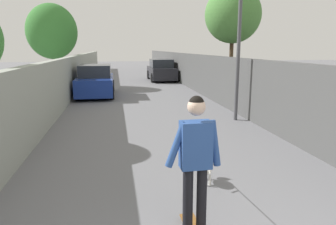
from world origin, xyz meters
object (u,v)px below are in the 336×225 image
Objects in this scene: tree_right_near at (233,15)px; tree_left_distant at (52,32)px; dog at (204,167)px; car_far at (161,71)px; person_skateboarder at (196,154)px; car_near at (96,81)px; lamp_post at (240,22)px.

tree_right_near reaches higher than tree_left_distant.
tree_right_near reaches higher than dog.
person_skateboarder is at bearing 172.93° from car_far.
tree_left_distant is 16.19m from dog.
lamp_post is at bearing -141.96° from car_near.
lamp_post is 2.69× the size of person_skateboarder.
tree_right_near reaches higher than car_far.
dog is 11.16m from car_near.
tree_left_distant reaches higher than car_near.
tree_left_distant is 2.61× the size of dog.
lamp_post is at bearing -144.00° from tree_left_distant.
dog is 0.46× the size of car_far.
person_skateboarder is (-10.61, 4.44, -2.72)m from tree_right_near.
tree_right_near reaches higher than car_near.
person_skateboarder is at bearing 157.31° from tree_right_near.
tree_right_near is 1.04× the size of tree_left_distant.
person_skateboarder is (-6.17, 2.98, -2.06)m from lamp_post.
car_near is at bearing 8.79° from person_skateboarder.
tree_right_near is 9.39m from car_far.
lamp_post reaches higher than car_near.
person_skateboarder reaches higher than car_near.
tree_left_distant reaches higher than car_far.
car_near is at bearing 12.96° from dog.
tree_left_distant is at bearing 15.49° from person_skateboarder.
dog is at bearing 152.32° from lamp_post.
lamp_post is 2.47× the size of dog.
person_skateboarder is at bearing -164.51° from tree_left_distant.
tree_left_distant reaches higher than person_skateboarder.
tree_right_near is at bearing -166.61° from car_far.
lamp_post is 1.14× the size of car_far.
car_far is at bearing 13.39° from tree_right_near.
lamp_post is at bearing -177.37° from car_far.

